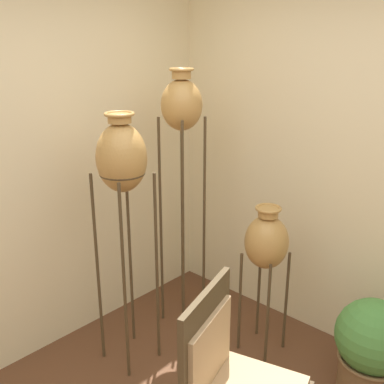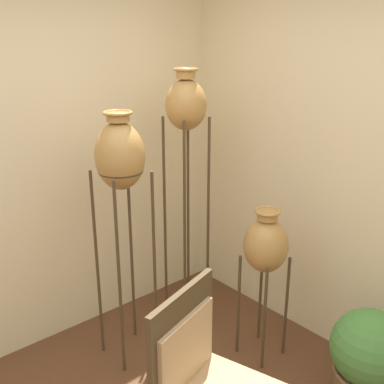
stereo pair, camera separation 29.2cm
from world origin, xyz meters
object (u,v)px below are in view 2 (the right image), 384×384
object	(u,v)px
chair	(208,382)
potted_plant	(368,360)
vase_stand_short	(266,247)
vase_stand_tall	(186,114)
vase_stand_medium	(120,161)

from	to	relation	value
chair	potted_plant	bearing A→B (deg)	-31.44
chair	vase_stand_short	bearing A→B (deg)	9.65
vase_stand_tall	vase_stand_short	xyz separation A→B (m)	(0.11, -0.66, -0.79)
chair	potted_plant	distance (m)	1.07
vase_stand_short	chair	world-z (taller)	vase_stand_short
chair	vase_stand_medium	bearing A→B (deg)	60.09
vase_stand_tall	potted_plant	world-z (taller)	vase_stand_tall
vase_stand_short	chair	xyz separation A→B (m)	(-0.94, -0.46, -0.22)
vase_stand_medium	chair	distance (m)	1.35
potted_plant	vase_stand_medium	bearing A→B (deg)	119.39
chair	potted_plant	xyz separation A→B (m)	(1.01, -0.27, -0.25)
vase_stand_medium	vase_stand_short	world-z (taller)	vase_stand_medium
vase_stand_tall	potted_plant	distance (m)	1.88
vase_stand_tall	vase_stand_medium	world-z (taller)	vase_stand_tall
vase_stand_short	potted_plant	bearing A→B (deg)	-84.54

